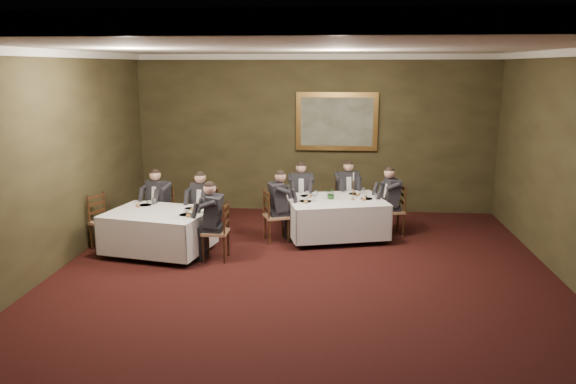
# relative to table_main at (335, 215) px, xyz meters

# --- Properties ---
(ground) EXTENTS (10.00, 10.00, 0.00)m
(ground) POSITION_rel_table_main_xyz_m (-0.49, -2.89, -0.45)
(ground) COLOR black
(ground) RESTS_ON ground
(ceiling) EXTENTS (8.00, 10.00, 0.10)m
(ceiling) POSITION_rel_table_main_xyz_m (-0.49, -2.89, 3.05)
(ceiling) COLOR silver
(ceiling) RESTS_ON back_wall
(back_wall) EXTENTS (8.00, 0.10, 3.50)m
(back_wall) POSITION_rel_table_main_xyz_m (-0.49, 2.11, 1.30)
(back_wall) COLOR #2E2817
(back_wall) RESTS_ON ground
(front_wall) EXTENTS (8.00, 0.10, 3.50)m
(front_wall) POSITION_rel_table_main_xyz_m (-0.49, -7.89, 1.30)
(front_wall) COLOR #2E2817
(front_wall) RESTS_ON ground
(left_wall) EXTENTS (0.10, 10.00, 3.50)m
(left_wall) POSITION_rel_table_main_xyz_m (-4.49, -2.89, 1.30)
(left_wall) COLOR #2E2817
(left_wall) RESTS_ON ground
(crown_molding) EXTENTS (8.00, 10.00, 0.12)m
(crown_molding) POSITION_rel_table_main_xyz_m (-0.49, -2.89, 2.99)
(crown_molding) COLOR white
(crown_molding) RESTS_ON back_wall
(table_main) EXTENTS (2.12, 1.81, 0.67)m
(table_main) POSITION_rel_table_main_xyz_m (0.00, 0.00, 0.00)
(table_main) COLOR black
(table_main) RESTS_ON ground
(table_second) EXTENTS (1.95, 1.63, 0.67)m
(table_second) POSITION_rel_table_main_xyz_m (-3.09, -1.19, -0.00)
(table_second) COLOR black
(table_second) RESTS_ON ground
(chair_main_backleft) EXTENTS (0.48, 0.47, 1.00)m
(chair_main_backleft) POSITION_rel_table_main_xyz_m (-0.71, 0.78, -0.17)
(chair_main_backleft) COLOR #996F4E
(chair_main_backleft) RESTS_ON ground
(diner_main_backleft) EXTENTS (0.45, 0.52, 1.35)m
(diner_main_backleft) POSITION_rel_table_main_xyz_m (-0.71, 0.77, 0.06)
(diner_main_backleft) COLOR black
(diner_main_backleft) RESTS_ON chair_main_backleft
(chair_main_backright) EXTENTS (0.53, 0.51, 1.00)m
(chair_main_backright) POSITION_rel_table_main_xyz_m (0.23, 1.03, -0.17)
(chair_main_backright) COLOR #996F4E
(chair_main_backright) RESTS_ON ground
(diner_main_backright) EXTENTS (0.50, 0.56, 1.35)m
(diner_main_backright) POSITION_rel_table_main_xyz_m (0.24, 1.02, 0.06)
(diner_main_backright) COLOR black
(diner_main_backright) RESTS_ON chair_main_backright
(chair_main_endleft) EXTENTS (0.55, 0.56, 1.00)m
(chair_main_endleft) POSITION_rel_table_main_xyz_m (-1.12, -0.30, -0.17)
(chair_main_endleft) COLOR #996F4E
(chair_main_endleft) RESTS_ON ground
(diner_main_endleft) EXTENTS (0.59, 0.55, 1.35)m
(diner_main_endleft) POSITION_rel_table_main_xyz_m (-1.11, -0.29, 0.06)
(diner_main_endleft) COLOR black
(diner_main_endleft) RESTS_ON chair_main_endleft
(chair_main_endright) EXTENTS (0.49, 0.51, 1.00)m
(chair_main_endright) POSITION_rel_table_main_xyz_m (1.12, 0.30, -0.17)
(chair_main_endright) COLOR #996F4E
(chair_main_endright) RESTS_ON ground
(diner_main_endright) EXTENTS (0.54, 0.48, 1.35)m
(diner_main_endright) POSITION_rel_table_main_xyz_m (1.11, 0.29, 0.06)
(diner_main_endright) COLOR black
(diner_main_endright) RESTS_ON chair_main_endright
(chair_sec_backleft) EXTENTS (0.56, 0.55, 1.00)m
(chair_sec_backleft) POSITION_rel_table_main_xyz_m (-3.36, -0.23, -0.17)
(chair_sec_backleft) COLOR #996F4E
(chair_sec_backleft) RESTS_ON ground
(diner_sec_backleft) EXTENTS (0.55, 0.59, 1.35)m
(diner_sec_backleft) POSITION_rel_table_main_xyz_m (-3.37, -0.24, 0.06)
(diner_sec_backleft) COLOR black
(diner_sec_backleft) RESTS_ON chair_sec_backleft
(chair_sec_backright) EXTENTS (0.55, 0.54, 1.00)m
(chair_sec_backright) POSITION_rel_table_main_xyz_m (-2.46, -0.42, -0.17)
(chair_sec_backright) COLOR #996F4E
(chair_sec_backright) RESTS_ON ground
(diner_sec_backright) EXTENTS (0.53, 0.58, 1.35)m
(diner_sec_backright) POSITION_rel_table_main_xyz_m (-2.46, -0.43, 0.06)
(diner_sec_backright) COLOR black
(diner_sec_backright) RESTS_ON chair_sec_backright
(chair_sec_endright) EXTENTS (0.42, 0.44, 1.00)m
(chair_sec_endright) POSITION_rel_table_main_xyz_m (-2.02, -1.41, -0.17)
(chair_sec_endright) COLOR #996F4E
(chair_sec_endright) RESTS_ON ground
(diner_sec_endright) EXTENTS (0.48, 0.42, 1.35)m
(diner_sec_endright) POSITION_rel_table_main_xyz_m (-2.03, -1.41, 0.06)
(diner_sec_endright) COLOR black
(diner_sec_endright) RESTS_ON chair_sec_endright
(chair_sec_endleft) EXTENTS (0.55, 0.56, 1.00)m
(chair_sec_endleft) POSITION_rel_table_main_xyz_m (-4.15, -0.97, -0.17)
(chair_sec_endleft) COLOR #996F4E
(chair_sec_endleft) RESTS_ON ground
(centerpiece) EXTENTS (0.26, 0.24, 0.24)m
(centerpiece) POSITION_rel_table_main_xyz_m (-0.08, 0.01, 0.43)
(centerpiece) COLOR #2D5926
(centerpiece) RESTS_ON table_main
(candlestick) EXTENTS (0.08, 0.08, 0.54)m
(candlestick) POSITION_rel_table_main_xyz_m (0.33, 0.02, 0.51)
(candlestick) COLOR #A67632
(candlestick) RESTS_ON table_main
(place_setting_table_main) EXTENTS (0.33, 0.31, 0.14)m
(place_setting_table_main) POSITION_rel_table_main_xyz_m (-0.52, 0.27, 0.35)
(place_setting_table_main) COLOR white
(place_setting_table_main) RESTS_ON table_main
(place_setting_table_second) EXTENTS (0.33, 0.31, 0.14)m
(place_setting_table_second) POSITION_rel_table_main_xyz_m (-3.42, -0.72, 0.35)
(place_setting_table_second) COLOR white
(place_setting_table_second) RESTS_ON table_second
(painting) EXTENTS (1.80, 0.09, 1.28)m
(painting) POSITION_rel_table_main_xyz_m (-0.00, 2.05, 1.59)
(painting) COLOR #DCA450
(painting) RESTS_ON back_wall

